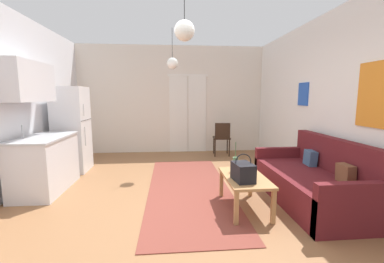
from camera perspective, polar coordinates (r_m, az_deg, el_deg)
The scene contains 13 objects.
ground_plane at distance 3.66m, azimuth -3.72°, elevation -17.37°, with size 5.49×7.68×0.10m, color #8E603D.
wall_back at distance 6.90m, azimuth -4.42°, elevation 7.05°, with size 5.09×0.13×2.84m.
wall_right at distance 4.18m, azimuth 32.84°, elevation 5.40°, with size 0.12×7.28×2.84m.
area_rug at distance 4.28m, azimuth -0.70°, elevation -12.69°, with size 1.30×3.45×0.01m, color brown.
couch at distance 4.10m, azimuth 25.94°, elevation -10.35°, with size 0.93×1.95×0.92m.
coffee_table at distance 3.52m, azimuth 11.80°, elevation -10.81°, with size 0.53×0.94×0.45m.
bamboo_vase at distance 3.68m, azimuth 9.74°, elevation -7.25°, with size 0.08×0.08×0.42m.
handbag at distance 3.29m, azimuth 11.44°, elevation -8.89°, with size 0.26×0.35×0.35m.
refrigerator at distance 5.62m, azimuth -25.47°, elevation 0.40°, with size 0.61×0.64×1.70m.
kitchen_counter at distance 4.67m, azimuth -30.86°, elevation -2.50°, with size 0.65×1.23×2.04m.
accent_chair at distance 6.48m, azimuth 6.75°, elevation -1.17°, with size 0.45×0.43×0.85m.
pendant_lamp_near at distance 2.80m, azimuth -1.72°, elevation 21.82°, with size 0.21×0.21×0.76m.
pendant_lamp_far at distance 5.18m, azimuth -4.47°, elevation 15.09°, with size 0.22×0.22×0.79m.
Camera 1 is at (-0.06, -3.31, 1.52)m, focal length 23.64 mm.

